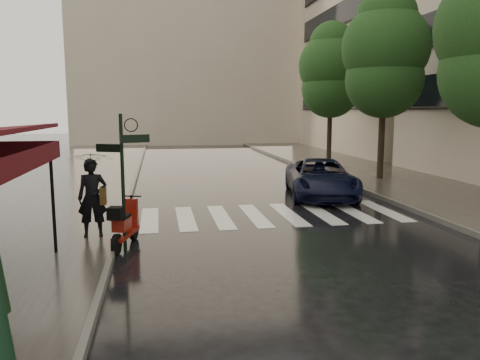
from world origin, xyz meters
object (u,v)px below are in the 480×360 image
object	(u,v)px
scooter	(124,226)
parked_car	(321,178)
parasol_front	(0,355)
pedestrian_with_umbrella	(91,167)

from	to	relation	value
scooter	parked_car	world-z (taller)	parked_car
parked_car	scooter	bearing A→B (deg)	-129.87
parked_car	parasol_front	bearing A→B (deg)	-108.37
scooter	parasol_front	distance (m)	7.28
pedestrian_with_umbrella	parasol_front	xyz separation A→B (m)	(0.35, -7.93, -0.53)
pedestrian_with_umbrella	scooter	distance (m)	1.68
parked_car	parasol_front	size ratio (longest dim) A/B	2.25
pedestrian_with_umbrella	parasol_front	size ratio (longest dim) A/B	1.17
parked_car	parasol_front	world-z (taller)	parasol_front
scooter	parked_car	xyz separation A→B (m)	(6.72, 5.46, 0.17)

